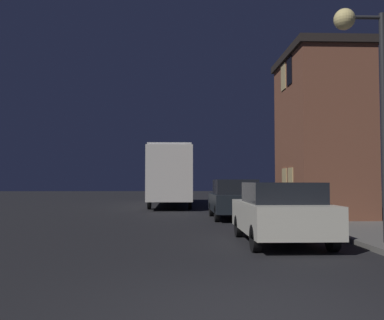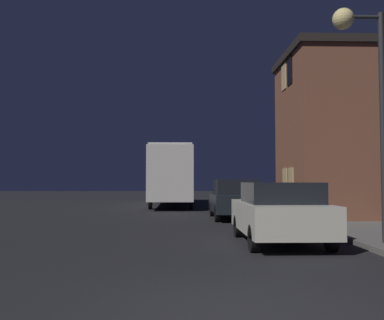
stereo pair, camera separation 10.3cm
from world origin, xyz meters
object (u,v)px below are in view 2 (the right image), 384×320
Objects in this scene: streetlamp at (361,66)px; car_near_lane at (279,212)px; car_mid_lane at (235,199)px; bus at (172,172)px.

car_near_lane is (-1.78, 0.84, -3.46)m from streetlamp.
streetlamp is at bearing -75.53° from car_mid_lane.
streetlamp is 8.72m from car_mid_lane.
car_near_lane is 0.96× the size of car_mid_lane.
car_mid_lane is at bearing 91.83° from car_near_lane.
streetlamp is 1.41× the size of car_near_lane.
car_near_lane is at bearing -88.17° from car_mid_lane.
bus is 2.90× the size of car_near_lane.
streetlamp is at bearing -74.80° from bus.
car_near_lane is (2.98, -16.68, -1.32)m from bus.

